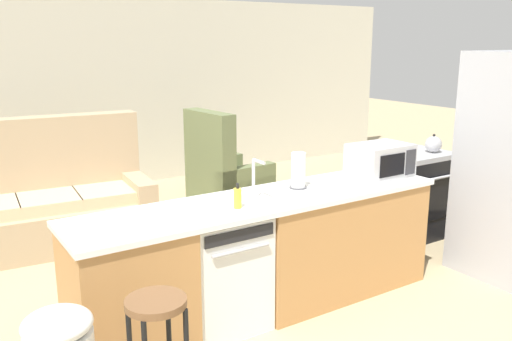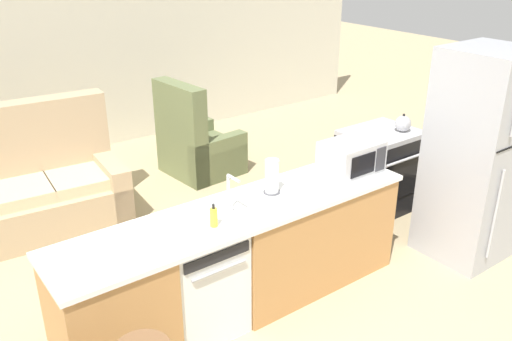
{
  "view_description": "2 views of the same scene",
  "coord_description": "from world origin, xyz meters",
  "px_view_note": "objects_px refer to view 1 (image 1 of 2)",
  "views": [
    {
      "loc": [
        -1.99,
        -3.16,
        2.03
      ],
      "look_at": [
        0.22,
        0.23,
        1.05
      ],
      "focal_mm": 38.0,
      "sensor_mm": 36.0,
      "label": 1
    },
    {
      "loc": [
        -1.91,
        -2.97,
        2.8
      ],
      "look_at": [
        0.57,
        0.36,
        0.98
      ],
      "focal_mm": 38.0,
      "sensor_mm": 36.0,
      "label": 2
    }
  ],
  "objects_px": {
    "kettle": "(434,144)",
    "stove_range": "(409,194)",
    "couch": "(47,205)",
    "armchair": "(224,178)",
    "bar_stool": "(157,335)",
    "paper_towel_roll": "(298,171)",
    "microwave": "(380,160)",
    "soap_bottle": "(238,198)",
    "refrigerator": "(512,166)",
    "dishwasher": "(219,271)"
  },
  "relations": [
    {
      "from": "kettle",
      "to": "paper_towel_roll",
      "type": "bearing_deg",
      "value": -170.41
    },
    {
      "from": "stove_range",
      "to": "refrigerator",
      "type": "height_order",
      "value": "refrigerator"
    },
    {
      "from": "refrigerator",
      "to": "microwave",
      "type": "distance_m",
      "value": 1.17
    },
    {
      "from": "stove_range",
      "to": "bar_stool",
      "type": "xyz_separation_m",
      "value": [
        -3.39,
        -1.31,
        0.08
      ]
    },
    {
      "from": "refrigerator",
      "to": "armchair",
      "type": "bearing_deg",
      "value": 109.8
    },
    {
      "from": "paper_towel_roll",
      "to": "armchair",
      "type": "xyz_separation_m",
      "value": [
        0.72,
        2.46,
        -0.69
      ]
    },
    {
      "from": "soap_bottle",
      "to": "armchair",
      "type": "height_order",
      "value": "armchair"
    },
    {
      "from": "bar_stool",
      "to": "paper_towel_roll",
      "type": "bearing_deg",
      "value": 28.44
    },
    {
      "from": "refrigerator",
      "to": "couch",
      "type": "xyz_separation_m",
      "value": [
        -3.25,
        2.95,
        -0.58
      ]
    },
    {
      "from": "kettle",
      "to": "couch",
      "type": "relative_size",
      "value": 0.1
    },
    {
      "from": "dishwasher",
      "to": "microwave",
      "type": "height_order",
      "value": "microwave"
    },
    {
      "from": "dishwasher",
      "to": "kettle",
      "type": "relative_size",
      "value": 4.1
    },
    {
      "from": "dishwasher",
      "to": "microwave",
      "type": "bearing_deg",
      "value": -0.05
    },
    {
      "from": "stove_range",
      "to": "microwave",
      "type": "xyz_separation_m",
      "value": [
        -1.04,
        -0.55,
        0.59
      ]
    },
    {
      "from": "couch",
      "to": "armchair",
      "type": "xyz_separation_m",
      "value": [
        2.14,
        0.14,
        -0.04
      ]
    },
    {
      "from": "armchair",
      "to": "bar_stool",
      "type": "bearing_deg",
      "value": -124.58
    },
    {
      "from": "bar_stool",
      "to": "couch",
      "type": "height_order",
      "value": "couch"
    },
    {
      "from": "stove_range",
      "to": "refrigerator",
      "type": "distance_m",
      "value": 1.21
    },
    {
      "from": "microwave",
      "to": "soap_bottle",
      "type": "bearing_deg",
      "value": -176.09
    },
    {
      "from": "stove_range",
      "to": "bar_stool",
      "type": "relative_size",
      "value": 1.22
    },
    {
      "from": "dishwasher",
      "to": "soap_bottle",
      "type": "xyz_separation_m",
      "value": [
        0.1,
        -0.1,
        0.55
      ]
    },
    {
      "from": "stove_range",
      "to": "paper_towel_roll",
      "type": "xyz_separation_m",
      "value": [
        -1.84,
        -0.46,
        0.59
      ]
    },
    {
      "from": "stove_range",
      "to": "bar_stool",
      "type": "bearing_deg",
      "value": -158.93
    },
    {
      "from": "kettle",
      "to": "armchair",
      "type": "bearing_deg",
      "value": 121.17
    },
    {
      "from": "microwave",
      "to": "couch",
      "type": "bearing_deg",
      "value": 132.69
    },
    {
      "from": "dishwasher",
      "to": "microwave",
      "type": "distance_m",
      "value": 1.68
    },
    {
      "from": "refrigerator",
      "to": "stove_range",
      "type": "bearing_deg",
      "value": 89.99
    },
    {
      "from": "bar_stool",
      "to": "dishwasher",
      "type": "bearing_deg",
      "value": 43.82
    },
    {
      "from": "soap_bottle",
      "to": "bar_stool",
      "type": "distance_m",
      "value": 1.19
    },
    {
      "from": "dishwasher",
      "to": "armchair",
      "type": "bearing_deg",
      "value": 59.7
    },
    {
      "from": "bar_stool",
      "to": "kettle",
      "type": "bearing_deg",
      "value": 18.35
    },
    {
      "from": "refrigerator",
      "to": "armchair",
      "type": "height_order",
      "value": "refrigerator"
    },
    {
      "from": "refrigerator",
      "to": "kettle",
      "type": "relative_size",
      "value": 9.46
    },
    {
      "from": "soap_bottle",
      "to": "bar_stool",
      "type": "xyz_separation_m",
      "value": [
        -0.89,
        -0.66,
        -0.44
      ]
    },
    {
      "from": "bar_stool",
      "to": "couch",
      "type": "xyz_separation_m",
      "value": [
        0.13,
        3.16,
        -0.14
      ]
    },
    {
      "from": "kettle",
      "to": "stove_range",
      "type": "bearing_deg",
      "value": 143.32
    },
    {
      "from": "stove_range",
      "to": "microwave",
      "type": "distance_m",
      "value": 1.31
    },
    {
      "from": "microwave",
      "to": "bar_stool",
      "type": "distance_m",
      "value": 2.52
    },
    {
      "from": "soap_bottle",
      "to": "bar_stool",
      "type": "bearing_deg",
      "value": -143.58
    },
    {
      "from": "couch",
      "to": "bar_stool",
      "type": "bearing_deg",
      "value": -92.43
    },
    {
      "from": "dishwasher",
      "to": "armchair",
      "type": "xyz_separation_m",
      "value": [
        1.49,
        2.54,
        -0.07
      ]
    },
    {
      "from": "dishwasher",
      "to": "refrigerator",
      "type": "relative_size",
      "value": 0.43
    },
    {
      "from": "microwave",
      "to": "paper_towel_roll",
      "type": "relative_size",
      "value": 1.77
    },
    {
      "from": "kettle",
      "to": "couch",
      "type": "bearing_deg",
      "value": 149.94
    },
    {
      "from": "kettle",
      "to": "couch",
      "type": "xyz_separation_m",
      "value": [
        -3.42,
        1.98,
        -0.59
      ]
    },
    {
      "from": "microwave",
      "to": "couch",
      "type": "distance_m",
      "value": 3.34
    },
    {
      "from": "couch",
      "to": "armchair",
      "type": "relative_size",
      "value": 1.73
    },
    {
      "from": "microwave",
      "to": "kettle",
      "type": "relative_size",
      "value": 2.44
    },
    {
      "from": "refrigerator",
      "to": "couch",
      "type": "distance_m",
      "value": 4.43
    },
    {
      "from": "couch",
      "to": "stove_range",
      "type": "bearing_deg",
      "value": -29.69
    }
  ]
}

